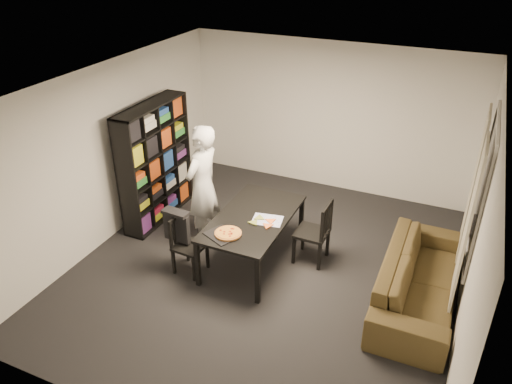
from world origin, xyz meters
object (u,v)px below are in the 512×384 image
at_px(person, 203,186).
at_px(sofa, 419,279).
at_px(chair_left, 185,240).
at_px(chair_right, 318,229).
at_px(dining_table, 253,221).
at_px(pepperoni_pizza, 228,233).
at_px(baking_tray, 222,235).
at_px(bookshelf, 155,163).

xyz_separation_m(person, sofa, (3.14, -0.13, -0.59)).
relative_size(chair_left, chair_right, 0.89).
distance_m(dining_table, pepperoni_pizza, 0.56).
bearing_deg(person, baking_tray, 47.88).
relative_size(dining_table, baking_tray, 4.29).
bearing_deg(chair_right, bookshelf, -92.14).
distance_m(chair_left, baking_tray, 0.63).
bearing_deg(person, pepperoni_pizza, 52.43).
bearing_deg(bookshelf, dining_table, -14.69).
bearing_deg(pepperoni_pizza, baking_tray, -147.52).
xyz_separation_m(dining_table, baking_tray, (-0.18, -0.59, 0.07)).
distance_m(bookshelf, chair_right, 2.77).
bearing_deg(bookshelf, chair_right, -3.34).
height_order(chair_left, sofa, chair_left).
distance_m(person, sofa, 3.19).
distance_m(baking_tray, pepperoni_pizza, 0.09).
bearing_deg(chair_right, chair_left, -59.07).
xyz_separation_m(chair_right, baking_tray, (-1.01, -0.92, 0.18)).
xyz_separation_m(dining_table, chair_right, (0.84, 0.34, -0.11)).
bearing_deg(sofa, dining_table, 91.13).
distance_m(dining_table, chair_left, 0.97).
xyz_separation_m(bookshelf, dining_table, (1.90, -0.50, -0.30)).
xyz_separation_m(chair_left, baking_tray, (0.58, -0.01, 0.25)).
distance_m(chair_left, chair_right, 1.84).
xyz_separation_m(chair_left, pepperoni_pizza, (0.65, 0.03, 0.27)).
bearing_deg(bookshelf, chair_left, -43.23).
relative_size(person, pepperoni_pizza, 5.26).
distance_m(person, pepperoni_pizza, 1.06).
height_order(dining_table, sofa, dining_table).
height_order(dining_table, person, person).
height_order(bookshelf, chair_left, bookshelf).
distance_m(chair_right, person, 1.76).
relative_size(dining_table, sofa, 0.75).
bearing_deg(dining_table, chair_left, -142.99).
height_order(chair_right, person, person).
distance_m(bookshelf, person, 1.08).
xyz_separation_m(person, pepperoni_pizza, (0.77, -0.71, -0.18)).
distance_m(person, baking_tray, 1.05).
bearing_deg(chair_left, pepperoni_pizza, -83.02).
height_order(dining_table, baking_tray, baking_tray).
bearing_deg(bookshelf, pepperoni_pizza, -30.11).
height_order(chair_right, pepperoni_pizza, chair_right).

